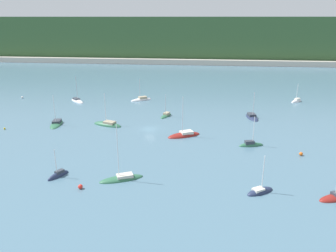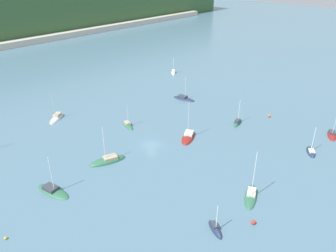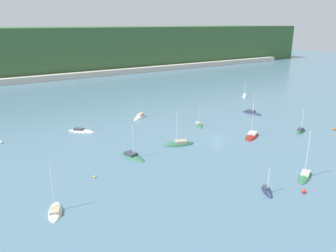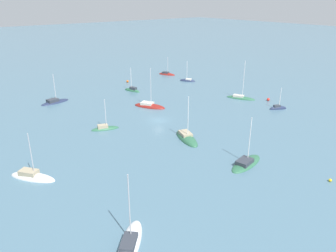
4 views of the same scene
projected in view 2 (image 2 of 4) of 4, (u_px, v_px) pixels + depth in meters
The scene contains 16 objects.
ground_plane at pixel (151, 145), 84.11m from camera, with size 600.00×600.00×0.00m, color slate.
sailboat_0 at pixel (332, 135), 88.61m from camera, with size 6.96×4.70×7.41m.
sailboat_1 at pixel (108, 161), 77.35m from camera, with size 9.37×5.60×10.21m.
sailboat_2 at pixel (237, 123), 95.12m from camera, with size 6.20×3.10×8.04m.
sailboat_3 at pixel (215, 230), 57.84m from camera, with size 3.34×4.81×6.55m.
sailboat_4 at pixel (184, 99), 111.49m from camera, with size 4.25×8.56×8.56m.
sailboat_5 at pixel (53, 191), 67.30m from camera, with size 4.59×9.08×9.16m.
sailboat_6 at pixel (128, 125), 93.72m from camera, with size 3.87×6.42×7.41m.
sailboat_7 at pixel (311, 152), 80.95m from camera, with size 5.59×4.54×7.64m.
sailboat_8 at pixel (173, 73), 136.73m from camera, with size 5.22×5.17×7.56m.
sailboat_10 at pixel (188, 137), 87.73m from camera, with size 9.24×6.93×11.23m.
sailboat_11 at pixel (251, 196), 65.91m from camera, with size 8.56×5.75×11.52m.
sailboat_12 at pixel (57, 118), 98.10m from camera, with size 7.97×6.68×8.76m.
mooring_buoy_1 at pixel (269, 116), 98.76m from camera, with size 0.81×0.81×0.81m.
mooring_buoy_2 at pixel (253, 222), 59.01m from camera, with size 0.84×0.84×0.84m.
mooring_buoy_4 at pixel (5, 238), 55.86m from camera, with size 0.50×0.50×0.50m.
Camera 2 is at (-49.74, -52.97, 42.85)m, focal length 35.00 mm.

